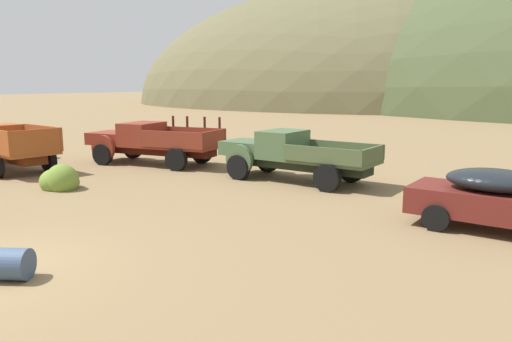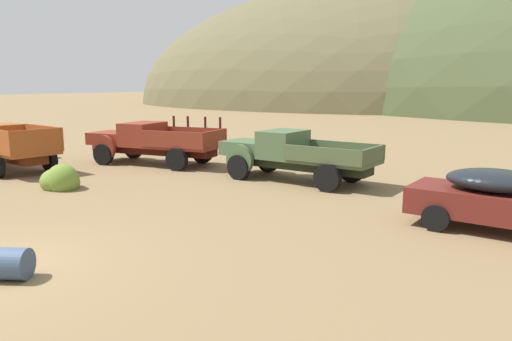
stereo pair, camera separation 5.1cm
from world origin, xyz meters
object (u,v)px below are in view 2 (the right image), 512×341
(truck_weathered_green, at_px, (285,154))
(car_oxblood, at_px, (512,201))
(oil_drum_foreground, at_px, (6,264))
(truck_rust_red, at_px, (145,142))

(truck_weathered_green, distance_m, car_oxblood, 8.62)
(car_oxblood, relative_size, oil_drum_foreground, 4.68)
(truck_rust_red, distance_m, truck_weathered_green, 7.31)
(truck_rust_red, bearing_deg, oil_drum_foreground, 114.74)
(truck_rust_red, xyz_separation_m, car_oxblood, (15.39, -2.86, -0.19))
(truck_rust_red, xyz_separation_m, truck_weathered_green, (7.31, 0.12, -0.02))
(truck_rust_red, height_order, truck_weathered_green, truck_rust_red)
(truck_weathered_green, bearing_deg, car_oxblood, 162.14)
(truck_weathered_green, bearing_deg, truck_rust_red, 3.27)
(truck_weathered_green, xyz_separation_m, oil_drum_foreground, (0.43, -11.38, -0.68))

